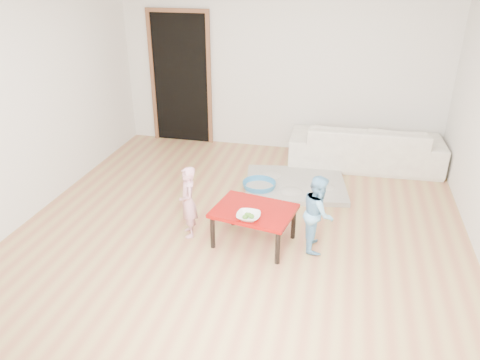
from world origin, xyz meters
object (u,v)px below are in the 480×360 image
(sofa, at_px, (365,145))
(child_pink, at_px, (188,202))
(child_blue, at_px, (318,213))
(bowl, at_px, (248,216))
(basin, at_px, (259,187))
(red_table, at_px, (254,226))

(sofa, distance_m, child_pink, 3.08)
(sofa, height_order, child_blue, child_blue)
(sofa, xyz_separation_m, child_blue, (-0.50, -2.35, 0.10))
(bowl, xyz_separation_m, basin, (-0.16, 1.42, -0.37))
(bowl, bearing_deg, child_pink, 163.59)
(basin, bearing_deg, red_table, -81.79)
(red_table, bearing_deg, child_blue, 6.04)
(red_table, xyz_separation_m, child_pink, (-0.73, 0.00, 0.20))
(sofa, height_order, child_pink, child_pink)
(child_pink, relative_size, child_blue, 0.98)
(bowl, bearing_deg, child_blue, 22.36)
(sofa, xyz_separation_m, bowl, (-1.18, -2.63, 0.12))
(child_blue, bearing_deg, red_table, 88.80)
(bowl, bearing_deg, sofa, 65.86)
(bowl, height_order, basin, bowl)
(bowl, distance_m, basin, 1.48)
(sofa, bearing_deg, basin, 39.69)
(sofa, relative_size, bowl, 9.03)
(red_table, distance_m, basin, 1.24)
(sofa, distance_m, basin, 1.82)
(red_table, bearing_deg, basin, 98.21)
(child_blue, bearing_deg, sofa, -19.31)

